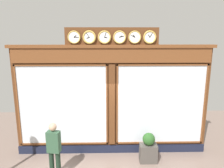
% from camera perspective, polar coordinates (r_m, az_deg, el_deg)
% --- Properties ---
extents(shop_facade, '(6.66, 0.42, 4.31)m').
position_cam_1_polar(shop_facade, '(7.49, -0.02, -4.02)').
color(shop_facade, '#5B3319').
rests_on(shop_facade, ground_plane).
extents(pedestrian, '(0.39, 0.28, 1.69)m').
position_cam_1_polar(pedestrian, '(6.69, -14.88, -15.86)').
color(pedestrian, '#1C2F21').
rests_on(pedestrian, ground_plane).
extents(planter_box, '(0.56, 0.36, 0.60)m').
position_cam_1_polar(planter_box, '(7.59, 9.42, -17.35)').
color(planter_box, '#4C4742').
rests_on(planter_box, ground_plane).
extents(planter_shrub, '(0.40, 0.40, 0.40)m').
position_cam_1_polar(planter_shrub, '(7.35, 9.57, -13.97)').
color(planter_shrub, '#285623').
rests_on(planter_shrub, planter_box).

